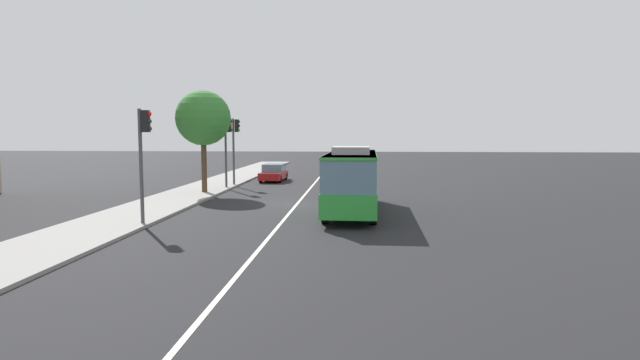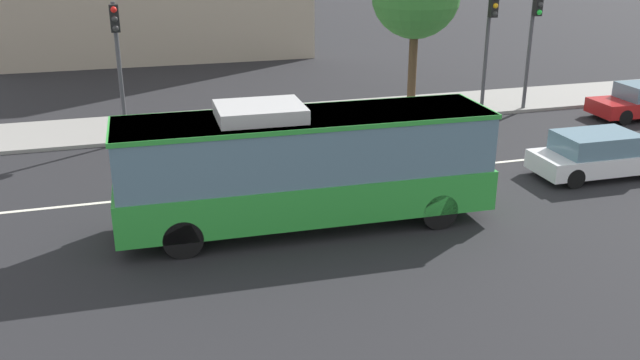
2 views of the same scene
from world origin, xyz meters
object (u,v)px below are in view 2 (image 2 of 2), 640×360
object	(u,v)px
sedan_white	(599,154)
traffic_light_far_corner	(533,30)
traffic_light_mid_block	(118,49)
transit_bus	(305,163)
traffic_light_near_corner	(490,32)

from	to	relation	value
sedan_white	traffic_light_far_corner	distance (m)	8.71
traffic_light_mid_block	transit_bus	bearing A→B (deg)	25.19
traffic_light_far_corner	sedan_white	bearing A→B (deg)	-16.72
transit_bus	traffic_light_far_corner	xyz separation A→B (m)	(12.48, 9.08, 1.75)
traffic_light_mid_block	traffic_light_far_corner	world-z (taller)	same
traffic_light_mid_block	traffic_light_far_corner	xyz separation A→B (m)	(17.02, -0.03, 0.00)
transit_bus	traffic_light_mid_block	world-z (taller)	traffic_light_mid_block
transit_bus	traffic_light_far_corner	distance (m)	15.53
transit_bus	sedan_white	size ratio (longest dim) A/B	2.23
traffic_light_mid_block	traffic_light_far_corner	distance (m)	17.02
sedan_white	traffic_light_mid_block	bearing A→B (deg)	152.29
traffic_light_near_corner	traffic_light_far_corner	size ratio (longest dim) A/B	1.00
transit_bus	traffic_light_near_corner	size ratio (longest dim) A/B	1.93
transit_bus	traffic_light_mid_block	size ratio (longest dim) A/B	1.93
traffic_light_near_corner	traffic_light_far_corner	world-z (taller)	same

